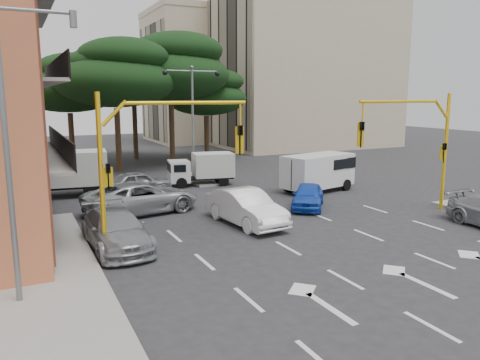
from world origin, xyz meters
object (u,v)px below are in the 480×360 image
object	(u,v)px
car_blue_compact	(308,196)
box_truck_a	(61,174)
signal_mast_right	(421,137)
street_lamp_left	(14,139)
signal_mast_left	(150,150)
car_silver_wagon	(116,229)
street_lamp_center	(192,102)
car_white_hatch	(246,207)
car_silver_cross_b	(139,182)
car_silver_cross_a	(142,197)
van_white	(318,173)
box_truck_b	(202,169)

from	to	relation	value
car_blue_compact	box_truck_a	world-z (taller)	box_truck_a
signal_mast_right	street_lamp_left	world-z (taller)	street_lamp_left
signal_mast_left	street_lamp_left	world-z (taller)	street_lamp_left
car_silver_wagon	street_lamp_center	bearing A→B (deg)	56.37
car_white_hatch	street_lamp_left	bearing A→B (deg)	-158.57
street_lamp_center	car_white_hatch	size ratio (longest dim) A/B	1.59
car_blue_compact	car_silver_cross_b	xyz separation A→B (m)	(-7.14, 7.67, 0.03)
car_silver_cross_a	van_white	distance (m)	11.28
car_white_hatch	street_lamp_center	bearing A→B (deg)	75.00
signal_mast_right	car_silver_cross_b	bearing A→B (deg)	136.11
street_lamp_left	car_blue_compact	world-z (taller)	street_lamp_left
car_silver_wagon	van_white	distance (m)	14.70
street_lamp_left	car_silver_wagon	xyz separation A→B (m)	(3.29, 4.00, -3.99)
street_lamp_left	box_truck_a	bearing A→B (deg)	81.32
car_silver_cross_a	signal_mast_left	bearing A→B (deg)	159.43
signal_mast_left	street_lamp_center	distance (m)	15.65
street_lamp_center	van_white	world-z (taller)	street_lamp_center
signal_mast_right	street_lamp_center	xyz separation A→B (m)	(-6.80, 14.01, 1.54)
signal_mast_left	car_silver_cross_a	distance (m)	6.87
signal_mast_right	street_lamp_left	size ratio (longest dim) A/B	0.75
car_silver_cross_b	box_truck_a	bearing A→B (deg)	70.02
car_blue_compact	car_silver_wagon	bearing A→B (deg)	-129.55
street_lamp_left	car_blue_compact	bearing A→B (deg)	24.64
car_silver_cross_b	van_white	xyz separation A→B (m)	(10.16, -4.25, 0.50)
signal_mast_right	car_silver_wagon	bearing A→B (deg)	176.10
car_silver_wagon	car_white_hatch	bearing A→B (deg)	6.04
box_truck_a	signal_mast_right	bearing A→B (deg)	-120.25
signal_mast_left	car_silver_cross_a	size ratio (longest dim) A/B	1.03
box_truck_b	car_silver_wagon	bearing A→B (deg)	154.60
car_silver_cross_b	street_lamp_center	bearing A→B (deg)	-64.18
signal_mast_right	car_silver_cross_b	size ratio (longest dim) A/B	1.50
car_silver_wagon	van_white	xyz separation A→B (m)	(13.52, 5.75, 0.44)
car_silver_cross_a	box_truck_a	size ratio (longest dim) A/B	1.07
signal_mast_right	box_truck_b	distance (m)	14.07
car_silver_wagon	box_truck_a	world-z (taller)	box_truck_a
car_white_hatch	car_blue_compact	distance (m)	4.66
signal_mast_right	signal_mast_left	xyz separation A→B (m)	(-13.61, 0.00, 0.00)
street_lamp_center	car_silver_cross_b	distance (m)	7.28
street_lamp_left	car_silver_cross_b	bearing A→B (deg)	64.59
signal_mast_right	car_silver_cross_a	world-z (taller)	signal_mast_right
signal_mast_left	car_silver_cross_a	bearing A→B (deg)	79.89
street_lamp_center	car_silver_cross_b	world-z (taller)	street_lamp_center
car_silver_cross_a	car_silver_cross_b	distance (m)	5.08
car_silver_wagon	box_truck_b	distance (m)	13.36
car_silver_cross_b	signal_mast_left	bearing A→B (deg)	161.82
signal_mast_left	box_truck_b	distance (m)	13.86
street_lamp_left	car_silver_cross_b	xyz separation A→B (m)	(6.65, 14.00, -4.04)
street_lamp_center	car_silver_cross_a	bearing A→B (deg)	-125.73
street_lamp_center	car_silver_cross_a	xyz separation A→B (m)	(-5.73, -7.96, -4.62)
street_lamp_center	box_truck_b	xyz separation A→B (m)	(-0.22, -2.14, -4.36)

